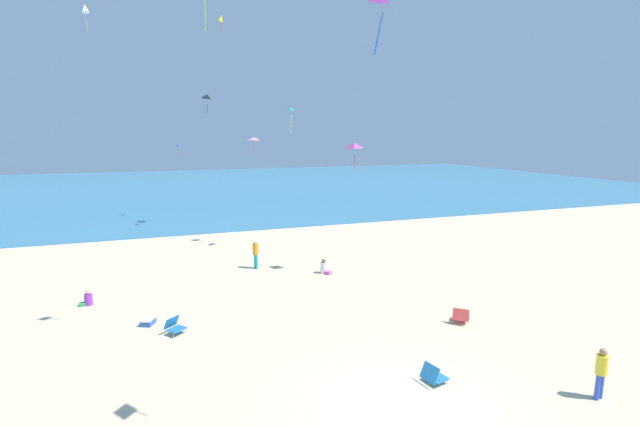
% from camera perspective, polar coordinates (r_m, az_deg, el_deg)
% --- Properties ---
extents(ground_plane, '(120.00, 120.00, 0.00)m').
position_cam_1_polar(ground_plane, '(20.71, -3.02, -9.54)').
color(ground_plane, beige).
extents(ocean_water, '(120.00, 60.00, 0.05)m').
position_cam_1_polar(ocean_water, '(62.14, -14.12, 3.45)').
color(ocean_water, teal).
rests_on(ocean_water, ground_plane).
extents(beach_chair_far_right, '(0.88, 0.88, 0.59)m').
position_cam_1_polar(beach_chair_far_right, '(17.69, 17.92, -12.60)').
color(beach_chair_far_right, '#D13D3D').
rests_on(beach_chair_far_right, ground_plane).
extents(beach_chair_mid_beach, '(0.81, 0.81, 0.60)m').
position_cam_1_polar(beach_chair_mid_beach, '(16.88, -18.49, -13.73)').
color(beach_chair_mid_beach, '#2370B2').
rests_on(beach_chair_mid_beach, ground_plane).
extents(beach_chair_near_camera, '(0.76, 0.70, 0.59)m').
position_cam_1_polar(beach_chair_near_camera, '(13.63, 14.56, -19.74)').
color(beach_chair_near_camera, '#2370B2').
rests_on(beach_chair_near_camera, ground_plane).
extents(cooler_box, '(0.60, 0.67, 0.24)m').
position_cam_1_polar(cooler_box, '(18.00, -21.52, -12.98)').
color(cooler_box, '#2D56B7').
rests_on(cooler_box, ground_plane).
extents(person_0, '(0.53, 0.32, 0.65)m').
position_cam_1_polar(person_0, '(20.88, -28.08, -9.89)').
color(person_0, purple).
rests_on(person_0, ground_plane).
extents(person_1, '(0.60, 0.68, 0.77)m').
position_cam_1_polar(person_1, '(22.53, 0.59, -7.12)').
color(person_1, white).
rests_on(person_1, ground_plane).
extents(person_2, '(0.33, 0.33, 1.45)m').
position_cam_1_polar(person_2, '(14.41, 32.84, -16.79)').
color(person_2, blue).
rests_on(person_2, ground_plane).
extents(person_3, '(0.36, 0.36, 1.53)m').
position_cam_1_polar(person_3, '(23.41, -8.39, -5.02)').
color(person_3, '#19ADB2').
rests_on(person_3, ground_plane).
extents(kite_teal, '(0.57, 0.63, 1.48)m').
position_cam_1_polar(kite_teal, '(26.32, -3.87, 13.38)').
color(kite_teal, '#1EADAD').
extents(kite_blue, '(0.44, 0.52, 0.86)m').
position_cam_1_polar(kite_blue, '(34.35, -18.08, 8.50)').
color(kite_blue, blue).
extents(kite_magenta, '(0.80, 0.76, 1.47)m').
position_cam_1_polar(kite_magenta, '(21.59, 4.54, 8.79)').
color(kite_magenta, '#DB3DA8').
extents(kite_pink, '(0.67, 0.57, 1.01)m').
position_cam_1_polar(kite_pink, '(27.99, -8.67, 9.61)').
color(kite_pink, pink).
extents(kite_yellow, '(0.69, 0.67, 1.33)m').
position_cam_1_polar(kite_yellow, '(37.32, -12.81, 23.61)').
color(kite_yellow, yellow).
extents(kite_white, '(0.62, 0.69, 1.70)m').
position_cam_1_polar(kite_white, '(33.93, -28.34, 22.52)').
color(kite_white, white).
extents(kite_black, '(0.87, 0.99, 1.34)m').
position_cam_1_polar(kite_black, '(34.55, -14.55, 14.58)').
color(kite_black, black).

